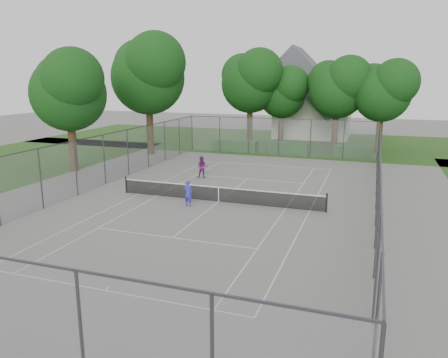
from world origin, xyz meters
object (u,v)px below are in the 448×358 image
(house, at_px, (313,101))
(girl_player, at_px, (188,193))
(tennis_net, at_px, (219,194))
(woman_player, at_px, (202,167))

(house, bearing_deg, girl_player, -94.59)
(tennis_net, relative_size, house, 1.17)
(house, distance_m, girl_player, 32.69)
(woman_player, bearing_deg, house, 67.62)
(tennis_net, bearing_deg, girl_player, -136.12)
(girl_player, bearing_deg, house, -82.58)
(tennis_net, height_order, woman_player, woman_player)
(house, height_order, girl_player, house)
(house, height_order, woman_player, house)
(girl_player, xyz_separation_m, woman_player, (-1.91, 6.94, 0.05))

